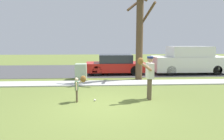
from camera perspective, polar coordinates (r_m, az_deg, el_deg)
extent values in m
plane|color=olive|center=(10.37, -3.15, -4.10)|extent=(48.00, 48.00, 0.00)
cube|color=#B2B2AD|center=(10.46, -3.15, -3.82)|extent=(36.00, 1.20, 0.06)
cube|color=#424244|center=(15.39, -3.22, 0.01)|extent=(36.00, 6.80, 0.02)
cylinder|color=brown|center=(7.63, 11.02, -5.56)|extent=(0.13, 0.13, 0.83)
cylinder|color=brown|center=(7.78, 10.65, -5.28)|extent=(0.13, 0.13, 0.83)
cube|color=silver|center=(7.57, 10.98, -0.20)|extent=(0.25, 0.41, 0.59)
sphere|color=#A87A5B|center=(7.52, 11.07, 2.99)|extent=(0.22, 0.22, 0.22)
cylinder|color=navy|center=(7.52, 11.08, 3.63)|extent=(0.24, 0.24, 0.07)
cylinder|color=#A87A5B|center=(7.24, 9.74, 1.13)|extent=(0.51, 0.13, 0.40)
ellipsoid|color=brown|center=(7.17, 8.29, 2.56)|extent=(0.23, 0.15, 0.26)
cylinder|color=#A87A5B|center=(7.80, 10.43, 0.20)|extent=(0.10, 0.10, 0.55)
cylinder|color=brown|center=(7.46, -10.18, -7.34)|extent=(0.07, 0.07, 0.46)
cylinder|color=brown|center=(7.37, -10.22, -7.53)|extent=(0.07, 0.07, 0.46)
cube|color=#4C7251|center=(7.32, -10.28, -4.49)|extent=(0.14, 0.23, 0.32)
sphere|color=beige|center=(7.27, -10.33, -2.70)|extent=(0.12, 0.12, 0.12)
cylinder|color=beige|center=(7.42, -9.18, -3.37)|extent=(0.28, 0.07, 0.22)
ellipsoid|color=brown|center=(7.40, -8.38, -2.60)|extent=(0.23, 0.15, 0.26)
cylinder|color=beige|center=(7.19, -10.35, -4.66)|extent=(0.05, 0.05, 0.30)
sphere|color=white|center=(7.48, -5.04, -8.73)|extent=(0.07, 0.07, 0.07)
cube|color=#9EB293|center=(11.75, -9.02, -0.43)|extent=(0.66, 0.68, 0.92)
cylinder|color=brown|center=(11.52, 8.07, 11.99)|extent=(0.40, 0.40, 5.96)
cylinder|color=brown|center=(11.88, 10.63, 16.15)|extent=(0.54, 1.37, 1.03)
cylinder|color=brown|center=(12.02, 6.69, 18.44)|extent=(1.06, 0.70, 0.86)
cube|color=red|center=(13.46, 0.99, 0.92)|extent=(4.00, 1.75, 0.60)
cube|color=#2D333D|center=(13.40, 0.99, 3.36)|extent=(2.20, 1.61, 0.55)
cylinder|color=black|center=(12.69, -4.34, -0.26)|extent=(0.64, 0.22, 0.64)
cylinder|color=black|center=(14.21, -4.24, 0.66)|extent=(0.64, 0.22, 0.64)
cylinder|color=black|center=(12.89, 6.75, -0.16)|extent=(0.64, 0.22, 0.64)
cylinder|color=black|center=(14.38, 5.69, 0.73)|extent=(0.64, 0.22, 0.64)
cube|color=silver|center=(14.70, 21.39, 1.76)|extent=(5.00, 1.95, 1.00)
cube|color=silver|center=(14.64, 21.56, 5.07)|extent=(2.75, 1.79, 0.70)
cylinder|color=black|center=(13.36, 16.80, -0.17)|extent=(0.64, 0.22, 0.64)
cylinder|color=black|center=(14.98, 14.54, 0.81)|extent=(0.64, 0.22, 0.64)
cylinder|color=black|center=(14.71, 28.21, -0.05)|extent=(0.64, 0.22, 0.64)
cylinder|color=black|center=(16.20, 25.04, 0.84)|extent=(0.64, 0.22, 0.64)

